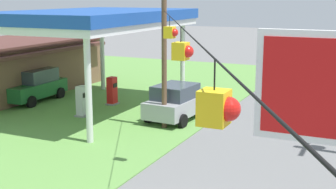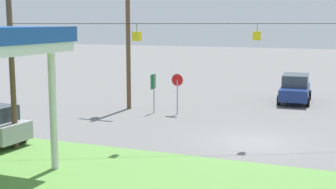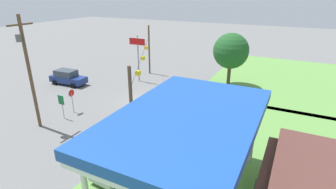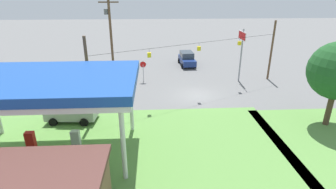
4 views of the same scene
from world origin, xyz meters
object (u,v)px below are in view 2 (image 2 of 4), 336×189
object	(u,v)px
utility_pole_main	(127,23)
car_on_crossroad	(295,88)
stop_sign_roadside	(177,85)
route_sign	(153,85)

from	to	relation	value
utility_pole_main	car_on_crossroad	bearing A→B (deg)	-145.86
utility_pole_main	stop_sign_roadside	bearing A→B (deg)	171.18
car_on_crossroad	route_sign	world-z (taller)	route_sign
car_on_crossroad	utility_pole_main	size ratio (longest dim) A/B	0.51
car_on_crossroad	route_sign	xyz separation A→B (m)	(7.60, 7.35, 0.73)
car_on_crossroad	stop_sign_roadside	distance (m)	9.44
car_on_crossroad	route_sign	size ratio (longest dim) A/B	2.09
stop_sign_roadside	car_on_crossroad	bearing A→B (deg)	49.42
stop_sign_roadside	route_sign	xyz separation A→B (m)	(1.49, 0.21, -0.10)
car_on_crossroad	stop_sign_roadside	xyz separation A→B (m)	(6.11, 7.14, 0.84)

